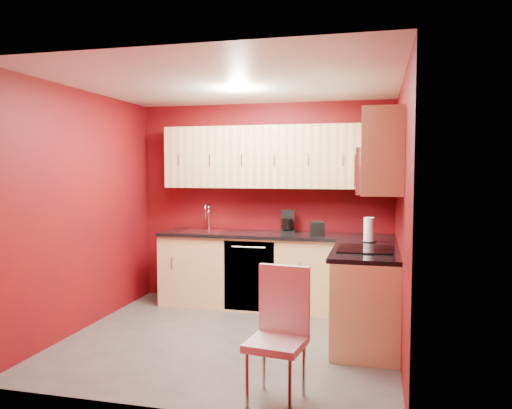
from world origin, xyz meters
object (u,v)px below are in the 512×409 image
at_px(microwave, 378,171).
at_px(coffee_maker, 288,221).
at_px(napkin_holder, 317,229).
at_px(dining_chair, 276,336).
at_px(sink, 204,228).
at_px(paper_towel, 369,230).

bearing_deg(microwave, coffee_maker, 133.98).
height_order(coffee_maker, napkin_holder, coffee_maker).
distance_m(microwave, dining_chair, 1.96).
bearing_deg(sink, microwave, -25.60).
relative_size(coffee_maker, dining_chair, 0.28).
xyz_separation_m(napkin_holder, paper_towel, (0.59, -0.39, 0.05)).
height_order(sink, coffee_maker, sink).
distance_m(microwave, paper_towel, 0.82).
bearing_deg(microwave, napkin_holder, 126.37).
height_order(coffee_maker, paper_towel, coffee_maker).
bearing_deg(dining_chair, sink, 128.34).
relative_size(microwave, napkin_holder, 4.72).
bearing_deg(coffee_maker, microwave, -58.24).
height_order(sink, paper_towel, sink).
xyz_separation_m(microwave, sink, (-2.09, 1.00, -0.72)).
relative_size(microwave, coffee_maker, 2.77).
bearing_deg(sink, paper_towel, -13.23).
xyz_separation_m(sink, coffee_maker, (1.04, 0.09, 0.10)).
bearing_deg(coffee_maker, dining_chair, -93.96).
distance_m(sink, coffee_maker, 1.05).
bearing_deg(napkin_holder, coffee_maker, 155.52).
bearing_deg(paper_towel, coffee_maker, 149.86).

